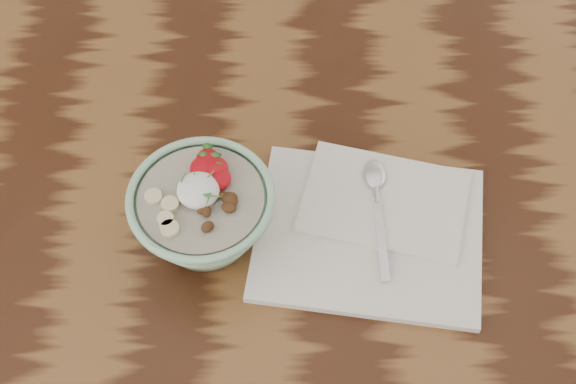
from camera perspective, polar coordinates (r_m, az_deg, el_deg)
name	(u,v)px	position (r cm, az deg, el deg)	size (l,w,h in cm)	color
table	(187,274)	(110.45, -7.21, -5.78)	(160.00, 90.00, 75.00)	#361A0D
breakfast_bowl	(203,213)	(96.92, -6.03, -1.50)	(17.59, 17.59, 11.83)	#96C9A3
napkin	(372,227)	(102.10, 6.00, -2.46)	(31.15, 26.97, 1.74)	white
spoon	(376,190)	(103.40, 6.28, 0.13)	(3.11, 17.71, 0.92)	silver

